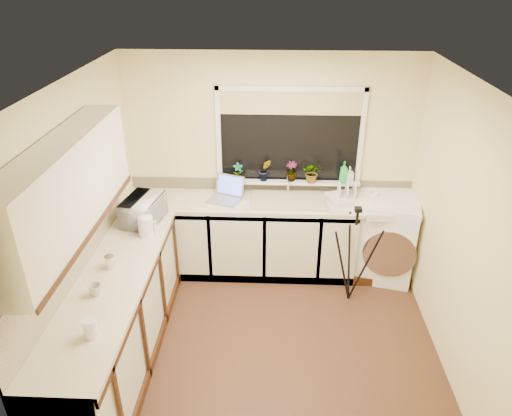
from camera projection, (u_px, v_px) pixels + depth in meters
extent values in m
plane|color=#503220|center=(267.00, 340.00, 4.56)|extent=(3.20, 3.20, 0.00)
plane|color=white|center=(270.00, 85.00, 3.42)|extent=(3.20, 3.20, 0.00)
plane|color=beige|center=(271.00, 163.00, 5.32)|extent=(3.20, 0.00, 3.20)
plane|color=beige|center=(262.00, 365.00, 2.67)|extent=(3.20, 0.00, 3.20)
plane|color=beige|center=(82.00, 227.00, 4.05)|extent=(0.00, 3.00, 3.00)
plane|color=beige|center=(460.00, 235.00, 3.93)|extent=(0.00, 3.00, 3.00)
cube|color=silver|center=(241.00, 237.00, 5.44)|extent=(2.55, 0.60, 0.86)
cube|color=silver|center=(118.00, 323.00, 4.15)|extent=(0.54, 2.40, 0.86)
cube|color=beige|center=(270.00, 203.00, 5.21)|extent=(3.20, 0.60, 0.04)
cube|color=beige|center=(111.00, 281.00, 3.94)|extent=(0.60, 2.40, 0.04)
cube|color=silver|center=(67.00, 189.00, 3.38)|extent=(0.28, 1.90, 0.70)
cube|color=beige|center=(72.00, 256.00, 3.84)|extent=(0.02, 2.40, 0.45)
cube|color=beige|center=(270.00, 184.00, 5.43)|extent=(3.20, 0.02, 0.14)
cube|color=black|center=(290.00, 136.00, 5.15)|extent=(1.50, 0.02, 1.00)
cube|color=tan|center=(291.00, 103.00, 4.95)|extent=(1.50, 0.02, 0.25)
cube|color=white|center=(288.00, 181.00, 5.34)|extent=(1.60, 0.14, 0.03)
cube|color=tan|center=(288.00, 200.00, 5.19)|extent=(0.82, 0.46, 0.03)
cylinder|color=silver|center=(288.00, 185.00, 5.30)|extent=(0.03, 0.03, 0.24)
cube|color=white|center=(383.00, 236.00, 5.36)|extent=(0.81, 0.79, 0.96)
cube|color=gray|center=(224.00, 200.00, 5.20)|extent=(0.40, 0.35, 0.02)
cube|color=#5A6DF4|center=(230.00, 185.00, 5.27)|extent=(0.34, 0.20, 0.23)
cylinder|color=white|center=(146.00, 227.00, 4.51)|extent=(0.15, 0.15, 0.19)
cube|color=silver|center=(348.00, 198.00, 5.19)|extent=(0.50, 0.44, 0.06)
cylinder|color=white|center=(91.00, 328.00, 3.31)|extent=(0.10, 0.10, 0.14)
cylinder|color=silver|center=(110.00, 262.00, 4.05)|extent=(0.09, 0.09, 0.12)
imported|color=silver|center=(143.00, 210.00, 4.74)|extent=(0.40, 0.52, 0.26)
imported|color=#999999|center=(238.00, 172.00, 5.27)|extent=(0.13, 0.10, 0.21)
imported|color=#999999|center=(265.00, 170.00, 5.27)|extent=(0.15, 0.13, 0.25)
imported|color=#999999|center=(291.00, 171.00, 5.28)|extent=(0.16, 0.16, 0.22)
imported|color=#999999|center=(312.00, 172.00, 5.24)|extent=(0.22, 0.19, 0.24)
imported|color=green|center=(344.00, 172.00, 5.22)|extent=(0.12, 0.12, 0.25)
imported|color=#999999|center=(349.00, 174.00, 5.25)|extent=(0.09, 0.09, 0.18)
imported|color=white|center=(374.00, 196.00, 5.21)|extent=(0.14, 0.14, 0.09)
imported|color=#C1B49F|center=(95.00, 290.00, 3.73)|extent=(0.13, 0.13, 0.09)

